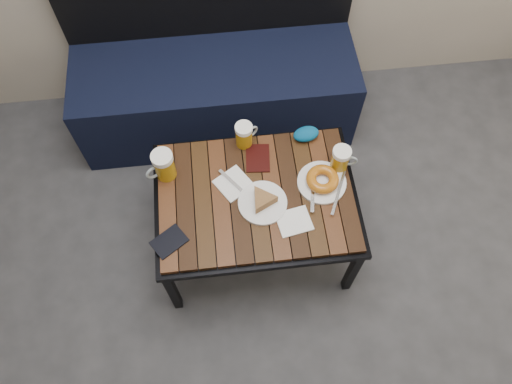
{
  "coord_description": "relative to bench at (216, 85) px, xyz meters",
  "views": [
    {
      "loc": [
        -0.26,
        0.06,
        2.28
      ],
      "look_at": [
        -0.15,
        1.0,
        0.5
      ],
      "focal_mm": 35.0,
      "sensor_mm": 36.0,
      "label": 1
    }
  ],
  "objects": [
    {
      "name": "beer_mug_centre",
      "position": [
        0.1,
        -0.5,
        0.26
      ],
      "size": [
        0.11,
        0.1,
        0.12
      ],
      "rotation": [
        0.0,
        0.0,
        0.55
      ],
      "color": "#A9770D",
      "rests_on": "cafe_table"
    },
    {
      "name": "bench",
      "position": [
        0.0,
        0.0,
        0.0
      ],
      "size": [
        1.4,
        0.5,
        0.95
      ],
      "color": "black",
      "rests_on": "ground"
    },
    {
      "name": "passport_navy",
      "position": [
        -0.24,
        -0.93,
        0.2
      ],
      "size": [
        0.16,
        0.15,
        0.01
      ],
      "primitive_type": "cube",
      "rotation": [
        0.0,
        0.0,
        -0.98
      ],
      "color": "black",
      "rests_on": "cafe_table"
    },
    {
      "name": "beer_mug_left",
      "position": [
        -0.24,
        -0.62,
        0.27
      ],
      "size": [
        0.14,
        0.11,
        0.14
      ],
      "rotation": [
        0.0,
        0.0,
        3.6
      ],
      "color": "#A9770D",
      "rests_on": "cafe_table"
    },
    {
      "name": "plate_bagel",
      "position": [
        0.4,
        -0.74,
        0.22
      ],
      "size": [
        0.21,
        0.26,
        0.06
      ],
      "color": "white",
      "rests_on": "cafe_table"
    },
    {
      "name": "cafe_table",
      "position": [
        0.12,
        -0.76,
        0.16
      ],
      "size": [
        0.84,
        0.62,
        0.47
      ],
      "color": "black",
      "rests_on": "ground"
    },
    {
      "name": "napkin_right",
      "position": [
        0.26,
        -0.9,
        0.2
      ],
      "size": [
        0.15,
        0.13,
        0.01
      ],
      "rotation": [
        0.0,
        0.0,
        0.18
      ],
      "color": "white",
      "rests_on": "cafe_table"
    },
    {
      "name": "room_shell",
      "position": [
        0.27,
        -1.26,
        1.48
      ],
      "size": [
        4.0,
        4.0,
        4.0
      ],
      "color": "gray",
      "rests_on": "ground"
    },
    {
      "name": "knit_pouch",
      "position": [
        0.37,
        -0.5,
        0.22
      ],
      "size": [
        0.13,
        0.09,
        0.05
      ],
      "primitive_type": "ellipsoid",
      "rotation": [
        0.0,
        0.0,
        0.18
      ],
      "color": "navy",
      "rests_on": "cafe_table"
    },
    {
      "name": "beer_mug_right",
      "position": [
        0.48,
        -0.67,
        0.26
      ],
      "size": [
        0.12,
        0.08,
        0.12
      ],
      "rotation": [
        0.0,
        0.0,
        -0.16
      ],
      "color": "#A9770D",
      "rests_on": "cafe_table"
    },
    {
      "name": "napkin_left",
      "position": [
        0.04,
        -0.7,
        0.2
      ],
      "size": [
        0.18,
        0.18,
        0.01
      ],
      "rotation": [
        0.0,
        0.0,
        0.57
      ],
      "color": "white",
      "rests_on": "cafe_table"
    },
    {
      "name": "passport_burgundy",
      "position": [
        0.15,
        -0.59,
        0.2
      ],
      "size": [
        0.11,
        0.15,
        0.01
      ],
      "primitive_type": "cube",
      "rotation": [
        0.0,
        0.0,
        -0.09
      ],
      "color": "black",
      "rests_on": "cafe_table"
    },
    {
      "name": "plate_pie",
      "position": [
        0.14,
        -0.81,
        0.22
      ],
      "size": [
        0.2,
        0.2,
        0.06
      ],
      "color": "white",
      "rests_on": "cafe_table"
    }
  ]
}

